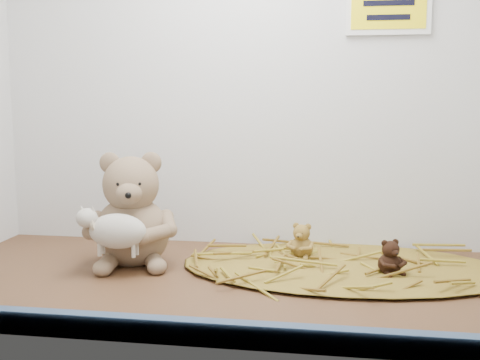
% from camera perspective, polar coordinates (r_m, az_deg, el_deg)
% --- Properties ---
extents(alcove_shell, '(1.20, 0.60, 0.90)m').
position_cam_1_polar(alcove_shell, '(1.20, -0.21, 12.72)').
color(alcove_shell, '#3D2815').
rests_on(alcove_shell, ground).
extents(front_rail, '(1.19, 0.02, 0.04)m').
position_cam_1_polar(front_rail, '(0.89, -4.19, -14.15)').
color(front_rail, '#374C69').
rests_on(front_rail, shelf_floor).
extents(straw_bed, '(0.66, 0.39, 0.01)m').
position_cam_1_polar(straw_bed, '(1.25, 9.76, -8.09)').
color(straw_bed, brown).
rests_on(straw_bed, shelf_floor).
extents(main_teddy, '(0.24, 0.24, 0.24)m').
position_cam_1_polar(main_teddy, '(1.27, -10.24, -2.68)').
color(main_teddy, '#8E6F57').
rests_on(main_teddy, shelf_floor).
extents(toy_lamb, '(0.15, 0.09, 0.10)m').
position_cam_1_polar(toy_lamb, '(1.20, -11.53, -4.78)').
color(toy_lamb, beige).
rests_on(toy_lamb, main_teddy).
extents(mini_teddy_tan, '(0.07, 0.08, 0.07)m').
position_cam_1_polar(mini_teddy_tan, '(1.29, 5.87, -5.56)').
color(mini_teddy_tan, olive).
rests_on(mini_teddy_tan, straw_bed).
extents(mini_teddy_brown, '(0.08, 0.08, 0.07)m').
position_cam_1_polar(mini_teddy_brown, '(1.20, 14.04, -6.93)').
color(mini_teddy_brown, black).
rests_on(mini_teddy_brown, straw_bed).
extents(wall_sign, '(0.16, 0.01, 0.11)m').
position_cam_1_polar(wall_sign, '(1.40, 13.91, 15.95)').
color(wall_sign, yellow).
rests_on(wall_sign, back_wall).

